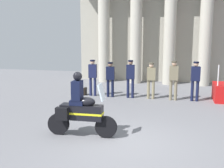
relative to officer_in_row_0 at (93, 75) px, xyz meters
name	(u,v)px	position (x,y,z in m)	size (l,w,h in m)	color
ground_plane	(120,143)	(2.53, -5.66, -1.03)	(28.00, 28.00, 0.00)	slate
colonnade_backdrop	(154,24)	(2.42, 4.64, 2.51)	(9.50, 1.55, 6.57)	#A49F91
officer_in_row_0	(93,75)	(0.00, 0.00, 0.00)	(0.40, 0.26, 1.74)	#191E42
officer_in_row_1	(110,77)	(0.89, -0.06, -0.05)	(0.40, 0.26, 1.65)	black
officer_in_row_2	(130,76)	(1.84, -0.04, 0.02)	(0.40, 0.26, 1.77)	#141938
officer_in_row_3	(151,78)	(2.80, -0.02, -0.04)	(0.40, 0.26, 1.67)	#847A5B
officer_in_row_4	(174,77)	(3.80, -0.07, 0.02)	(0.40, 0.26, 1.77)	#7A7056
officer_in_row_5	(195,78)	(4.74, -0.02, 0.02)	(0.40, 0.26, 1.76)	#141938
motorcycle_with_rider	(79,110)	(1.26, -5.35, -0.23)	(2.09, 0.71, 1.90)	black
briefcase_on_ground	(85,91)	(-0.43, 0.07, -0.85)	(0.10, 0.32, 0.36)	black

